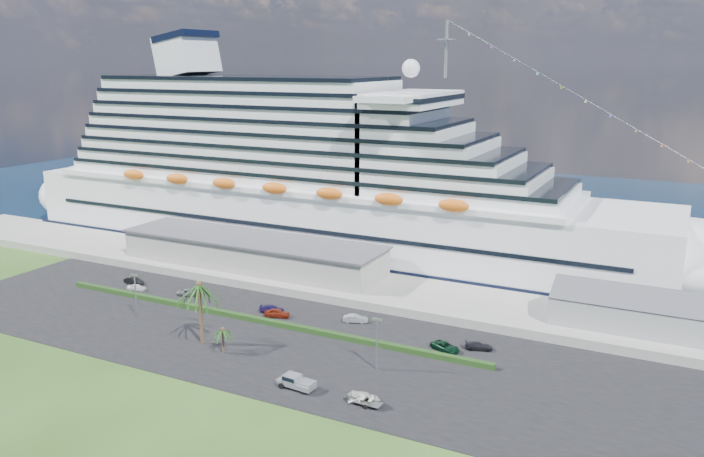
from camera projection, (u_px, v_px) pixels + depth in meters
The scene contains 22 objects.
ground at pixel (237, 365), 105.69m from camera, with size 420.00×420.00×0.00m, color #274316.
asphalt_lot at pixel (276, 339), 115.21m from camera, with size 140.00×38.00×0.12m, color black.
wharf at pixel (354, 286), 140.16m from camera, with size 240.00×20.00×1.80m, color gray.
water at pixel (480, 208), 218.40m from camera, with size 420.00×160.00×0.02m, color black.
cruise_ship at pixel (319, 183), 166.62m from camera, with size 191.00×38.00×54.00m.
terminal_building at pixel (252, 251), 150.11m from camera, with size 61.00×15.00×6.30m.
port_shed at pixel (626, 310), 116.58m from camera, with size 24.00×12.31×7.37m.
hedge at pixel (254, 319), 122.93m from camera, with size 88.00×1.10×0.90m, color black.
lamp_post_left at pixel (135, 290), 123.60m from camera, with size 1.60×0.35×8.27m.
lamp_post_right at pixel (377, 337), 102.60m from camera, with size 1.60×0.35×8.27m.
palm_tall at pixel (199, 291), 111.34m from camera, with size 8.82×8.82×11.13m.
palm_short at pixel (223, 332), 108.95m from camera, with size 3.53×3.53×4.56m.
parked_car_0 at pixel (137, 287), 139.33m from camera, with size 1.57×3.90×1.33m, color white.
parked_car_1 at pixel (134, 281), 143.32m from camera, with size 1.59×4.57×1.50m, color black.
parked_car_2 at pixel (188, 292), 136.47m from camera, with size 2.06×4.46×1.24m, color gray.
parked_car_3 at pixel (272, 309), 127.27m from camera, with size 1.86×4.57×1.32m, color #1C164E.
parked_car_4 at pixel (277, 313), 124.92m from camera, with size 1.86×4.61×1.57m, color maroon.
parked_car_5 at pixel (355, 319), 122.43m from camera, with size 1.52×4.35×1.43m, color #9B9DA1.
parked_car_6 at pixel (445, 347), 110.48m from camera, with size 2.31×5.01×1.39m, color black.
parked_car_7 at pixel (479, 346), 110.89m from camera, with size 1.83×4.50×1.30m, color black.
pickup_truck at pixel (296, 381), 97.60m from camera, with size 5.81×2.53×2.00m.
boat_trailer at pixel (366, 398), 92.78m from camera, with size 5.89×3.83×1.69m.
Camera 1 is at (59.77, -79.18, 45.68)m, focal length 35.00 mm.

